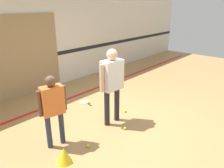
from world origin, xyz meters
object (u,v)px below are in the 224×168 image
object	(u,v)px
person_student_left	(53,104)
tennis_ball_by_spare_racket	(89,102)
tennis_ball_stray_left	(88,146)
tennis_ball_stray_right	(125,111)
training_cone	(64,155)
racket_spare_on_floor	(85,102)
tennis_ball_near_instructor	(125,128)
person_instructor	(112,79)

from	to	relation	value
person_student_left	tennis_ball_by_spare_racket	world-z (taller)	person_student_left
person_student_left	tennis_ball_by_spare_racket	distance (m)	2.04
person_student_left	tennis_ball_stray_left	size ratio (longest dim) A/B	20.86
tennis_ball_stray_right	training_cone	bearing A→B (deg)	-170.23
person_student_left	racket_spare_on_floor	xyz separation A→B (m)	(1.62, 1.01, -0.84)
racket_spare_on_floor	tennis_ball_near_instructor	world-z (taller)	tennis_ball_near_instructor
person_instructor	tennis_ball_near_instructor	size ratio (longest dim) A/B	25.28
tennis_ball_stray_left	training_cone	distance (m)	0.56
tennis_ball_near_instructor	tennis_ball_by_spare_racket	world-z (taller)	same
racket_spare_on_floor	person_student_left	bearing A→B (deg)	-49.90
person_instructor	tennis_ball_near_instructor	bearing A→B (deg)	-92.87
tennis_ball_by_spare_racket	person_instructor	bearing A→B (deg)	-105.91
tennis_ball_by_spare_racket	training_cone	distance (m)	2.32
person_student_left	tennis_ball_near_instructor	bearing A→B (deg)	-13.51
tennis_ball_near_instructor	racket_spare_on_floor	bearing A→B (deg)	78.14
tennis_ball_stray_right	person_student_left	bearing A→B (deg)	175.40
person_student_left	racket_spare_on_floor	bearing A→B (deg)	45.27
person_student_left	training_cone	xyz separation A→B (m)	(-0.20, -0.52, -0.71)
tennis_ball_by_spare_racket	person_student_left	bearing A→B (deg)	-151.67
tennis_ball_stray_right	training_cone	xyz separation A→B (m)	(-2.11, -0.36, 0.11)
racket_spare_on_floor	person_instructor	bearing A→B (deg)	-5.32
person_instructor	person_student_left	size ratio (longest dim) A/B	1.21
racket_spare_on_floor	tennis_ball_by_spare_racket	size ratio (longest dim) A/B	7.08
person_instructor	training_cone	bearing A→B (deg)	-165.08
tennis_ball_stray_right	racket_spare_on_floor	bearing A→B (deg)	103.61
racket_spare_on_floor	training_cone	size ratio (longest dim) A/B	1.63
person_student_left	tennis_ball_stray_left	xyz separation A→B (m)	(0.34, -0.50, -0.82)
tennis_ball_stray_right	training_cone	distance (m)	2.14
tennis_ball_stray_left	tennis_ball_by_spare_racket	bearing A→B (deg)	46.91
person_student_left	tennis_ball_stray_right	distance (m)	2.08
tennis_ball_near_instructor	tennis_ball_stray_left	bearing A→B (deg)	171.62
tennis_ball_by_spare_racket	training_cone	bearing A→B (deg)	-142.81
person_student_left	tennis_ball_near_instructor	size ratio (longest dim) A/B	20.86
racket_spare_on_floor	tennis_ball_stray_right	world-z (taller)	tennis_ball_stray_right
tennis_ball_stray_right	training_cone	world-z (taller)	training_cone
person_student_left	training_cone	size ratio (longest dim) A/B	4.81
training_cone	tennis_ball_near_instructor	bearing A→B (deg)	-4.89
person_student_left	racket_spare_on_floor	distance (m)	2.09
tennis_ball_near_instructor	training_cone	size ratio (longest dim) A/B	0.23
tennis_ball_by_spare_racket	tennis_ball_stray_left	world-z (taller)	same
person_instructor	tennis_ball_stray_right	size ratio (longest dim) A/B	25.28
tennis_ball_near_instructor	training_cone	xyz separation A→B (m)	(-1.48, 0.13, 0.11)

